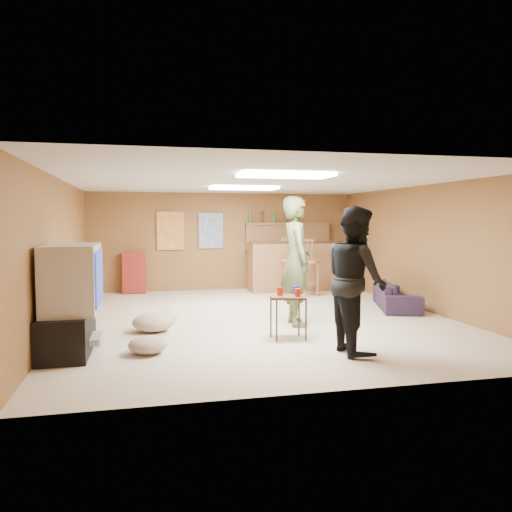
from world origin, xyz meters
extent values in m
plane|color=#C0B093|center=(0.00, 0.00, 0.00)|extent=(7.00, 7.00, 0.00)
cube|color=silver|center=(0.00, 0.00, 2.20)|extent=(6.00, 7.00, 0.02)
cube|color=brown|center=(0.00, 3.50, 1.10)|extent=(6.00, 0.02, 2.20)
cube|color=brown|center=(0.00, -3.50, 1.10)|extent=(6.00, 0.02, 2.20)
cube|color=brown|center=(-3.00, 0.00, 1.10)|extent=(0.02, 7.00, 2.20)
cube|color=brown|center=(3.00, 0.00, 1.10)|extent=(0.02, 7.00, 2.20)
cube|color=black|center=(-2.72, -1.50, 0.25)|extent=(0.55, 1.30, 0.50)
cube|color=#B2B2B7|center=(-2.50, -1.50, 0.15)|extent=(0.35, 0.50, 0.08)
cube|color=#B2B2B7|center=(-2.65, -1.50, 0.90)|extent=(0.60, 1.10, 0.80)
cube|color=navy|center=(-2.34, -1.50, 0.90)|extent=(0.02, 0.95, 0.65)
cube|color=brown|center=(1.50, 2.95, 0.55)|extent=(2.00, 0.60, 1.10)
cube|color=#392112|center=(1.50, 2.70, 1.10)|extent=(2.10, 0.12, 0.05)
cube|color=brown|center=(1.50, 3.40, 1.50)|extent=(2.00, 0.18, 0.05)
cube|color=brown|center=(1.50, 3.42, 1.20)|extent=(2.00, 0.14, 0.60)
cube|color=#BF3F26|center=(-1.20, 3.46, 1.35)|extent=(0.60, 0.03, 0.85)
cube|color=#334C99|center=(-0.30, 3.46, 1.35)|extent=(0.55, 0.03, 0.80)
cube|color=maroon|center=(-2.00, 3.30, 0.45)|extent=(0.50, 0.26, 0.91)
cube|color=white|center=(0.00, -1.50, 2.17)|extent=(1.20, 0.60, 0.04)
cube|color=white|center=(0.00, 1.20, 2.17)|extent=(1.20, 0.60, 0.04)
imported|color=#535C35|center=(0.44, -0.59, 0.97)|extent=(0.50, 0.73, 1.95)
imported|color=black|center=(0.67, -2.24, 0.88)|extent=(0.68, 0.86, 1.76)
imported|color=black|center=(2.64, 0.37, 0.23)|extent=(1.11, 1.72, 0.47)
cube|color=#392112|center=(0.06, -1.44, 0.29)|extent=(0.53, 0.47, 0.58)
cylinder|color=red|center=(-0.03, -1.38, 0.64)|extent=(0.10, 0.10, 0.11)
cylinder|color=red|center=(0.17, -1.52, 0.64)|extent=(0.09, 0.09, 0.11)
cylinder|color=#162F9A|center=(0.20, -1.32, 0.64)|extent=(0.08, 0.08, 0.11)
ellipsoid|color=tan|center=(-1.69, -0.56, 0.13)|extent=(0.63, 0.63, 0.26)
ellipsoid|color=tan|center=(-1.52, -0.05, 0.09)|extent=(0.53, 0.53, 0.18)
ellipsoid|color=tan|center=(-1.78, -1.76, 0.10)|extent=(0.56, 0.56, 0.21)
camera|label=1|loc=(-1.83, -7.76, 1.59)|focal=35.00mm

